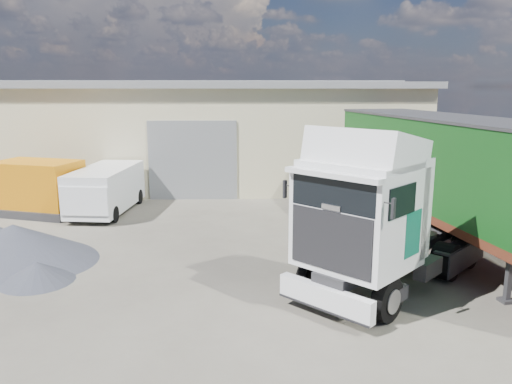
{
  "coord_description": "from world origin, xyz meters",
  "views": [
    {
      "loc": [
        0.45,
        -12.49,
        5.08
      ],
      "look_at": [
        0.74,
        3.0,
        1.8
      ],
      "focal_mm": 35.0,
      "sensor_mm": 36.0,
      "label": 1
    }
  ],
  "objects_px": {
    "tractor_unit": "(375,225)",
    "box_trailer": "(453,170)",
    "panel_van": "(105,190)",
    "orange_skip": "(38,191)"
  },
  "relations": [
    {
      "from": "tractor_unit",
      "to": "box_trailer",
      "type": "distance_m",
      "value": 4.92
    },
    {
      "from": "tractor_unit",
      "to": "panel_van",
      "type": "bearing_deg",
      "value": -178.19
    },
    {
      "from": "box_trailer",
      "to": "panel_van",
      "type": "xyz_separation_m",
      "value": [
        -12.24,
        4.67,
        -1.58
      ]
    },
    {
      "from": "tractor_unit",
      "to": "orange_skip",
      "type": "bearing_deg",
      "value": -170.9
    },
    {
      "from": "tractor_unit",
      "to": "box_trailer",
      "type": "height_order",
      "value": "tractor_unit"
    },
    {
      "from": "box_trailer",
      "to": "tractor_unit",
      "type": "bearing_deg",
      "value": -142.89
    },
    {
      "from": "tractor_unit",
      "to": "panel_van",
      "type": "relative_size",
      "value": 1.29
    },
    {
      "from": "box_trailer",
      "to": "orange_skip",
      "type": "height_order",
      "value": "box_trailer"
    },
    {
      "from": "tractor_unit",
      "to": "box_trailer",
      "type": "bearing_deg",
      "value": 91.52
    },
    {
      "from": "box_trailer",
      "to": "orange_skip",
      "type": "relative_size",
      "value": 3.27
    }
  ]
}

